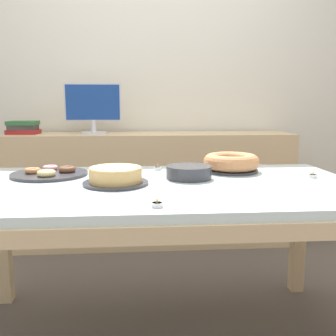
{
  "coord_description": "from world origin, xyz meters",
  "views": [
    {
      "loc": [
        -0.08,
        -1.59,
        1.09
      ],
      "look_at": [
        0.04,
        0.04,
        0.81
      ],
      "focal_mm": 40.0,
      "sensor_mm": 36.0,
      "label": 1
    }
  ],
  "objects": [
    {
      "name": "pastry_platter",
      "position": [
        -0.52,
        0.22,
        0.76
      ],
      "size": [
        0.36,
        0.36,
        0.04
      ],
      "color": "#333338",
      "rests_on": "dining_table"
    },
    {
      "name": "computer_monitor",
      "position": [
        -0.43,
        1.29,
        1.06
      ],
      "size": [
        0.42,
        0.2,
        0.38
      ],
      "color": "silver",
      "rests_on": "sideboard"
    },
    {
      "name": "wall_back",
      "position": [
        0.0,
        1.59,
        1.3
      ],
      "size": [
        8.0,
        0.1,
        2.6
      ],
      "primitive_type": "cube",
      "color": "silver",
      "rests_on": "ground"
    },
    {
      "name": "tealight_near_cakes",
      "position": [
        0.01,
        0.34,
        0.76
      ],
      "size": [
        0.04,
        0.04,
        0.04
      ],
      "color": "silver",
      "rests_on": "dining_table"
    },
    {
      "name": "cake_golden_bundt",
      "position": [
        0.39,
        0.27,
        0.8
      ],
      "size": [
        0.28,
        0.28,
        0.09
      ],
      "color": "#333338",
      "rests_on": "dining_table"
    },
    {
      "name": "dining_table",
      "position": [
        0.0,
        0.0,
        0.67
      ],
      "size": [
        1.8,
        0.97,
        0.75
      ],
      "color": "silver",
      "rests_on": "ground"
    },
    {
      "name": "plate_stack",
      "position": [
        0.15,
        0.1,
        0.78
      ],
      "size": [
        0.21,
        0.21,
        0.06
      ],
      "color": "#333338",
      "rests_on": "dining_table"
    },
    {
      "name": "tealight_left_edge",
      "position": [
        0.73,
        0.07,
        0.76
      ],
      "size": [
        0.04,
        0.04,
        0.04
      ],
      "color": "silver",
      "rests_on": "dining_table"
    },
    {
      "name": "sideboard",
      "position": [
        0.0,
        1.29,
        0.44
      ],
      "size": [
        2.19,
        0.44,
        0.87
      ],
      "color": "#D1B284",
      "rests_on": "ground"
    },
    {
      "name": "tealight_right_edge",
      "position": [
        -0.02,
        -0.38,
        0.76
      ],
      "size": [
        0.04,
        0.04,
        0.04
      ],
      "color": "silver",
      "rests_on": "dining_table"
    },
    {
      "name": "book_stack",
      "position": [
        -0.95,
        1.29,
        0.92
      ],
      "size": [
        0.23,
        0.18,
        0.1
      ],
      "color": "maroon",
      "rests_on": "sideboard"
    },
    {
      "name": "cake_chocolate_round",
      "position": [
        -0.18,
        -0.01,
        0.79
      ],
      "size": [
        0.28,
        0.28,
        0.08
      ],
      "color": "#333338",
      "rests_on": "dining_table"
    }
  ]
}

